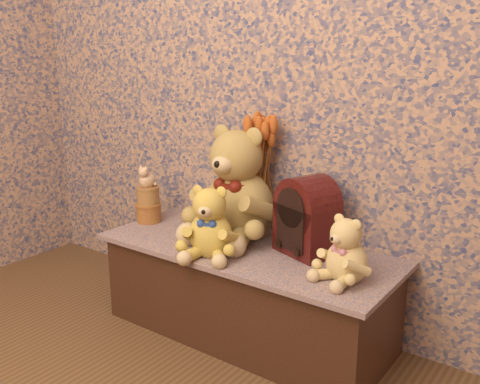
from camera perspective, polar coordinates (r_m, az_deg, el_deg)
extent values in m
cube|color=navy|center=(2.22, 4.76, 18.78)|extent=(3.00, 0.10, 2.60)
cube|color=navy|center=(2.22, 0.77, -10.57)|extent=(1.23, 0.51, 0.39)
cylinder|color=tan|center=(2.27, 2.06, -2.35)|extent=(0.11, 0.11, 0.18)
cylinder|color=#AE8F33|center=(2.48, -9.78, -2.21)|extent=(0.14, 0.14, 0.08)
cylinder|color=tan|center=(2.46, -9.87, -0.39)|extent=(0.13, 0.13, 0.08)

